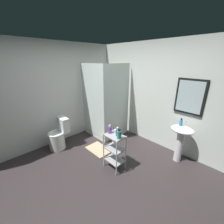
% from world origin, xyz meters
% --- Properties ---
extents(ground_plane, '(4.20, 4.20, 0.02)m').
position_xyz_m(ground_plane, '(0.00, 0.00, -0.01)').
color(ground_plane, '#2E2829').
extents(wall_back, '(4.20, 0.14, 2.50)m').
position_xyz_m(wall_back, '(0.01, 1.85, 1.25)').
color(wall_back, silver).
rests_on(wall_back, ground_plane).
extents(wall_left, '(0.10, 4.20, 2.50)m').
position_xyz_m(wall_left, '(-1.85, 0.00, 1.25)').
color(wall_left, silver).
rests_on(wall_left, ground_plane).
extents(shower_stall, '(0.92, 0.92, 2.00)m').
position_xyz_m(shower_stall, '(-1.20, 1.18, 0.46)').
color(shower_stall, white).
rests_on(shower_stall, ground_plane).
extents(pedestal_sink, '(0.46, 0.37, 0.81)m').
position_xyz_m(pedestal_sink, '(0.77, 1.52, 0.58)').
color(pedestal_sink, white).
rests_on(pedestal_sink, ground_plane).
extents(sink_faucet, '(0.03, 0.03, 0.10)m').
position_xyz_m(sink_faucet, '(0.77, 1.64, 0.86)').
color(sink_faucet, silver).
rests_on(sink_faucet, pedestal_sink).
extents(toilet, '(0.37, 0.49, 0.76)m').
position_xyz_m(toilet, '(-1.48, -0.11, 0.31)').
color(toilet, white).
rests_on(toilet, ground_plane).
extents(storage_cart, '(0.38, 0.28, 0.74)m').
position_xyz_m(storage_cart, '(-0.02, 0.37, 0.44)').
color(storage_cart, silver).
rests_on(storage_cart, ground_plane).
extents(hand_soap_bottle, '(0.06, 0.06, 0.16)m').
position_xyz_m(hand_soap_bottle, '(0.72, 1.54, 0.88)').
color(hand_soap_bottle, '#389ED1').
rests_on(hand_soap_bottle, pedestal_sink).
extents(conditioner_bottle_purple, '(0.08, 0.08, 0.17)m').
position_xyz_m(conditioner_bottle_purple, '(-0.16, 0.37, 0.81)').
color(conditioner_bottle_purple, '#7A4CA8').
rests_on(conditioner_bottle_purple, storage_cart).
extents(shampoo_bottle_blue, '(0.06, 0.06, 0.17)m').
position_xyz_m(shampoo_bottle_blue, '(0.02, 0.41, 0.81)').
color(shampoo_bottle_blue, '#2D56B0').
rests_on(shampoo_bottle_blue, storage_cart).
extents(body_wash_bottle_green, '(0.08, 0.08, 0.19)m').
position_xyz_m(body_wash_bottle_green, '(0.11, 0.35, 0.82)').
color(body_wash_bottle_green, '#308A63').
rests_on(body_wash_bottle_green, storage_cart).
extents(rinse_cup, '(0.07, 0.07, 0.09)m').
position_xyz_m(rinse_cup, '(-0.06, 0.44, 0.78)').
color(rinse_cup, silver).
rests_on(rinse_cup, storage_cart).
extents(bath_mat, '(0.60, 0.40, 0.02)m').
position_xyz_m(bath_mat, '(-0.72, 0.52, 0.01)').
color(bath_mat, tan).
rests_on(bath_mat, ground_plane).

